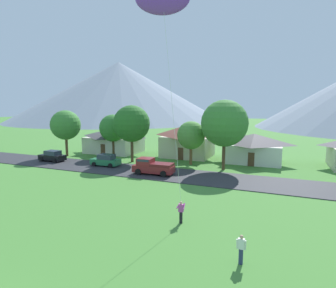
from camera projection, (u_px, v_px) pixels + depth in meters
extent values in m
cube|color=#2D2D33|center=(179.00, 175.00, 34.44)|extent=(160.00, 6.85, 0.08)
cone|color=gray|center=(119.00, 92.00, 161.22)|extent=(123.59, 123.59, 34.18)
cube|color=beige|center=(188.00, 146.00, 47.48)|extent=(7.96, 7.14, 3.56)
pyramid|color=brown|center=(188.00, 130.00, 47.10)|extent=(8.59, 7.71, 1.96)
cube|color=brown|center=(181.00, 154.00, 44.30)|extent=(0.90, 0.06, 2.00)
cube|color=beige|center=(114.00, 145.00, 51.68)|extent=(9.24, 7.19, 2.95)
pyramid|color=#474247|center=(114.00, 132.00, 51.37)|extent=(9.97, 7.77, 1.62)
cube|color=brown|center=(103.00, 150.00, 48.43)|extent=(0.90, 0.06, 2.00)
cube|color=silver|center=(253.00, 153.00, 42.66)|extent=(8.22, 6.77, 2.85)
pyramid|color=#564C51|center=(254.00, 139.00, 42.36)|extent=(8.88, 7.31, 1.57)
cube|color=brown|center=(251.00, 159.00, 39.60)|extent=(0.90, 0.06, 2.00)
cylinder|color=#4C3823|center=(113.00, 147.00, 47.54)|extent=(0.44, 0.44, 3.17)
sphere|color=#33752D|center=(113.00, 128.00, 47.08)|extent=(4.67, 4.67, 4.67)
cylinder|color=#4C3823|center=(224.00, 155.00, 37.35)|extent=(0.44, 0.44, 4.00)
sphere|color=#3D7F33|center=(224.00, 123.00, 36.76)|extent=(6.31, 6.31, 6.31)
cylinder|color=#4C3823|center=(132.00, 150.00, 42.67)|extent=(0.44, 0.44, 3.86)
sphere|color=#286623|center=(132.00, 124.00, 42.11)|extent=(5.65, 5.65, 5.65)
cylinder|color=brown|center=(67.00, 146.00, 47.48)|extent=(0.44, 0.44, 3.55)
sphere|color=#3D7F33|center=(66.00, 125.00, 46.98)|extent=(5.06, 5.06, 5.06)
cylinder|color=brown|center=(191.00, 155.00, 40.67)|extent=(0.44, 0.44, 2.85)
sphere|color=#4C8938|center=(191.00, 135.00, 40.27)|extent=(4.14, 4.14, 4.14)
cube|color=#237042|center=(106.00, 162.00, 39.62)|extent=(4.27, 1.97, 0.80)
cube|color=#2D3847|center=(106.00, 157.00, 39.47)|extent=(2.26, 1.67, 0.68)
cylinder|color=black|center=(94.00, 164.00, 39.27)|extent=(0.65, 0.27, 0.64)
cylinder|color=black|center=(101.00, 162.00, 40.98)|extent=(0.65, 0.27, 0.64)
cylinder|color=black|center=(110.00, 166.00, 38.34)|extent=(0.65, 0.27, 0.64)
cylinder|color=black|center=(117.00, 163.00, 40.06)|extent=(0.65, 0.27, 0.64)
cube|color=black|center=(52.00, 157.00, 43.02)|extent=(4.23, 1.87, 0.80)
cube|color=#2D3847|center=(53.00, 153.00, 42.86)|extent=(2.23, 1.62, 0.68)
cylinder|color=black|center=(41.00, 159.00, 42.75)|extent=(0.64, 0.25, 0.64)
cylinder|color=black|center=(51.00, 157.00, 44.42)|extent=(0.64, 0.25, 0.64)
cylinder|color=black|center=(54.00, 161.00, 41.69)|extent=(0.64, 0.25, 0.64)
cylinder|color=black|center=(63.00, 159.00, 43.36)|extent=(0.64, 0.25, 0.64)
cube|color=maroon|center=(154.00, 169.00, 34.77)|extent=(5.29, 2.24, 0.84)
cube|color=maroon|center=(146.00, 161.00, 35.02)|extent=(1.98, 1.93, 0.90)
cube|color=#2D3847|center=(146.00, 159.00, 34.99)|extent=(1.70, 1.95, 0.28)
cube|color=maroon|center=(162.00, 165.00, 34.30)|extent=(2.79, 2.08, 0.36)
cylinder|color=black|center=(138.00, 172.00, 34.43)|extent=(0.77, 0.31, 0.76)
cylinder|color=black|center=(145.00, 168.00, 36.33)|extent=(0.77, 0.31, 0.76)
cylinder|color=black|center=(163.00, 174.00, 33.29)|extent=(0.77, 0.31, 0.76)
cylinder|color=black|center=(169.00, 170.00, 35.19)|extent=(0.77, 0.31, 0.76)
cylinder|color=black|center=(181.00, 217.00, 20.31)|extent=(0.24, 0.24, 0.88)
cube|color=#B7479E|center=(181.00, 208.00, 20.22)|extent=(0.36, 0.22, 0.58)
sphere|color=tan|center=(181.00, 203.00, 20.16)|extent=(0.21, 0.21, 0.21)
cylinder|color=#B7479E|center=(178.00, 205.00, 20.33)|extent=(0.18, 0.55, 0.37)
cylinder|color=#B7479E|center=(184.00, 206.00, 20.17)|extent=(0.18, 0.55, 0.37)
cylinder|color=silver|center=(172.00, 100.00, 20.15)|extent=(2.06, 1.39, 15.03)
cylinder|color=navy|center=(241.00, 256.00, 15.05)|extent=(0.24, 0.24, 0.88)
cube|color=white|center=(241.00, 244.00, 14.95)|extent=(0.36, 0.22, 0.58)
sphere|color=tan|center=(242.00, 237.00, 14.90)|extent=(0.21, 0.21, 0.21)
cylinder|color=white|center=(237.00, 244.00, 15.04)|extent=(0.12, 0.18, 0.59)
cylinder|color=white|center=(245.00, 245.00, 14.88)|extent=(0.12, 0.18, 0.59)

